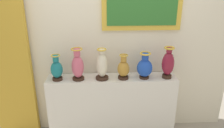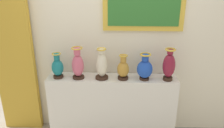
{
  "view_description": "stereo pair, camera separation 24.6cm",
  "coord_description": "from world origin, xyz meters",
  "px_view_note": "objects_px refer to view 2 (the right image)",
  "views": [
    {
      "loc": [
        -0.13,
        -2.54,
        1.98
      ],
      "look_at": [
        0.0,
        0.0,
        1.01
      ],
      "focal_mm": 35.62,
      "sensor_mm": 36.0,
      "label": 1
    },
    {
      "loc": [
        0.12,
        -2.54,
        1.98
      ],
      "look_at": [
        0.0,
        0.0,
        1.01
      ],
      "focal_mm": 35.62,
      "sensor_mm": 36.0,
      "label": 2
    }
  ],
  "objects_px": {
    "vase_teal": "(58,67)",
    "vase_ochre": "(123,69)",
    "vase_sapphire": "(145,68)",
    "vase_burgundy": "(169,65)",
    "vase_ivory": "(102,65)",
    "vase_rose": "(78,65)"
  },
  "relations": [
    {
      "from": "vase_teal",
      "to": "vase_burgundy",
      "type": "distance_m",
      "value": 1.35
    },
    {
      "from": "vase_burgundy",
      "to": "vase_teal",
      "type": "bearing_deg",
      "value": 179.72
    },
    {
      "from": "vase_teal",
      "to": "vase_rose",
      "type": "bearing_deg",
      "value": -0.22
    },
    {
      "from": "vase_ivory",
      "to": "vase_ochre",
      "type": "relative_size",
      "value": 1.25
    },
    {
      "from": "vase_teal",
      "to": "vase_sapphire",
      "type": "xyz_separation_m",
      "value": [
        1.07,
        -0.0,
        0.01
      ]
    },
    {
      "from": "vase_sapphire",
      "to": "vase_burgundy",
      "type": "relative_size",
      "value": 0.83
    },
    {
      "from": "vase_rose",
      "to": "vase_burgundy",
      "type": "distance_m",
      "value": 1.1
    },
    {
      "from": "vase_ivory",
      "to": "vase_ochre",
      "type": "xyz_separation_m",
      "value": [
        0.26,
        -0.0,
        -0.04
      ]
    },
    {
      "from": "vase_teal",
      "to": "vase_ochre",
      "type": "bearing_deg",
      "value": -0.18
    },
    {
      "from": "vase_ivory",
      "to": "vase_sapphire",
      "type": "distance_m",
      "value": 0.52
    },
    {
      "from": "vase_rose",
      "to": "vase_sapphire",
      "type": "distance_m",
      "value": 0.81
    },
    {
      "from": "vase_ochre",
      "to": "vase_sapphire",
      "type": "distance_m",
      "value": 0.26
    },
    {
      "from": "vase_teal",
      "to": "vase_rose",
      "type": "distance_m",
      "value": 0.26
    },
    {
      "from": "vase_ochre",
      "to": "vase_teal",
      "type": "bearing_deg",
      "value": 179.82
    },
    {
      "from": "vase_rose",
      "to": "vase_ivory",
      "type": "bearing_deg",
      "value": 0.57
    },
    {
      "from": "vase_rose",
      "to": "vase_ochre",
      "type": "distance_m",
      "value": 0.56
    },
    {
      "from": "vase_teal",
      "to": "vase_burgundy",
      "type": "xyz_separation_m",
      "value": [
        1.35,
        -0.01,
        0.05
      ]
    },
    {
      "from": "vase_teal",
      "to": "vase_burgundy",
      "type": "height_order",
      "value": "vase_burgundy"
    },
    {
      "from": "vase_teal",
      "to": "vase_sapphire",
      "type": "height_order",
      "value": "vase_sapphire"
    },
    {
      "from": "vase_teal",
      "to": "vase_ivory",
      "type": "xyz_separation_m",
      "value": [
        0.55,
        0.0,
        0.04
      ]
    },
    {
      "from": "vase_teal",
      "to": "vase_ochre",
      "type": "height_order",
      "value": "vase_teal"
    },
    {
      "from": "vase_ochre",
      "to": "vase_sapphire",
      "type": "bearing_deg",
      "value": 0.48
    }
  ]
}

